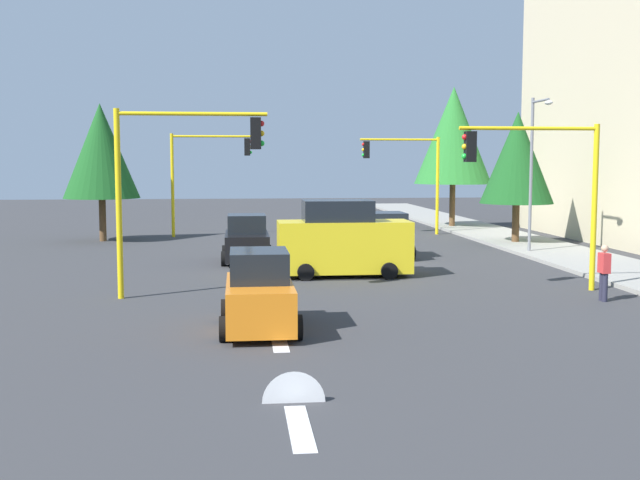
# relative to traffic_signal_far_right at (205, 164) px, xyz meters

# --- Properties ---
(ground_plane) EXTENTS (120.00, 120.00, 0.00)m
(ground_plane) POSITION_rel_traffic_signal_far_right_xyz_m (14.00, 5.70, -4.04)
(ground_plane) COLOR #353538
(sidewalk_kerb) EXTENTS (80.00, 4.00, 0.15)m
(sidewalk_kerb) POSITION_rel_traffic_signal_far_right_xyz_m (9.00, 16.20, -3.97)
(sidewalk_kerb) COLOR gray
(sidewalk_kerb) RESTS_ON ground
(lane_arrow_near) EXTENTS (2.40, 1.10, 1.10)m
(lane_arrow_near) POSITION_rel_traffic_signal_far_right_xyz_m (25.51, 2.70, -4.04)
(lane_arrow_near) COLOR silver
(lane_arrow_near) RESTS_ON ground
(lane_arrow_mid) EXTENTS (2.40, 1.10, 1.10)m
(lane_arrow_mid) POSITION_rel_traffic_signal_far_right_xyz_m (31.51, 2.70, -4.04)
(lane_arrow_mid) COLOR silver
(lane_arrow_mid) RESTS_ON ground
(traffic_signal_far_right) EXTENTS (0.36, 4.59, 5.72)m
(traffic_signal_far_right) POSITION_rel_traffic_signal_far_right_xyz_m (0.00, 0.00, 0.00)
(traffic_signal_far_right) COLOR yellow
(traffic_signal_far_right) RESTS_ON ground
(traffic_signal_near_left) EXTENTS (0.36, 4.59, 5.36)m
(traffic_signal_near_left) POSITION_rel_traffic_signal_far_right_xyz_m (20.00, 11.35, -0.24)
(traffic_signal_near_left) COLOR yellow
(traffic_signal_near_left) RESTS_ON ground
(traffic_signal_far_left) EXTENTS (0.36, 4.59, 5.57)m
(traffic_signal_far_left) POSITION_rel_traffic_signal_far_right_xyz_m (-0.00, 11.39, -0.09)
(traffic_signal_far_left) COLOR yellow
(traffic_signal_far_left) RESTS_ON ground
(traffic_signal_near_right) EXTENTS (0.36, 4.59, 5.75)m
(traffic_signal_near_right) POSITION_rel_traffic_signal_far_right_xyz_m (20.00, -0.00, 0.02)
(traffic_signal_near_right) COLOR yellow
(traffic_signal_near_right) RESTS_ON ground
(street_lamp_curbside) EXTENTS (2.15, 0.28, 7.00)m
(street_lamp_curbside) POSITION_rel_traffic_signal_far_right_xyz_m (10.39, 14.90, 0.30)
(street_lamp_curbside) COLOR slate
(street_lamp_curbside) RESTS_ON ground
(tree_roadside_mid) EXTENTS (3.66, 3.66, 6.65)m
(tree_roadside_mid) POSITION_rel_traffic_signal_far_right_xyz_m (6.00, 15.70, 0.31)
(tree_roadside_mid) COLOR brown
(tree_roadside_mid) RESTS_ON ground
(tree_roadside_far) EXTENTS (4.80, 4.80, 8.81)m
(tree_roadside_far) POSITION_rel_traffic_signal_far_right_xyz_m (-4.00, 15.20, 1.75)
(tree_roadside_far) COLOR brown
(tree_roadside_far) RESTS_ON ground
(tree_opposite_side) EXTENTS (3.95, 3.95, 7.20)m
(tree_opposite_side) POSITION_rel_traffic_signal_far_right_xyz_m (2.00, -5.30, 0.68)
(tree_opposite_side) COLOR brown
(tree_opposite_side) RESTS_ON ground
(delivery_van_yellow) EXTENTS (2.22, 4.80, 2.77)m
(delivery_van_yellow) POSITION_rel_traffic_signal_far_right_xyz_m (16.00, 5.58, -2.76)
(delivery_van_yellow) COLOR yellow
(delivery_van_yellow) RESTS_ON ground
(car_white) EXTENTS (3.69, 2.10, 1.98)m
(car_white) POSITION_rel_traffic_signal_far_right_xyz_m (10.47, 8.20, -3.15)
(car_white) COLOR white
(car_white) RESTS_ON ground
(car_black) EXTENTS (3.76, 2.09, 1.98)m
(car_black) POSITION_rel_traffic_signal_far_right_xyz_m (11.57, 2.14, -3.15)
(car_black) COLOR black
(car_black) RESTS_ON ground
(car_orange) EXTENTS (3.66, 1.93, 1.98)m
(car_orange) POSITION_rel_traffic_signal_far_right_xyz_m (25.01, 2.28, -3.15)
(car_orange) COLOR orange
(car_orange) RESTS_ON ground
(pedestrian_crossing) EXTENTS (0.40, 0.24, 1.70)m
(pedestrian_crossing) POSITION_rel_traffic_signal_far_right_xyz_m (21.98, 12.64, -3.13)
(pedestrian_crossing) COLOR #262638
(pedestrian_crossing) RESTS_ON ground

